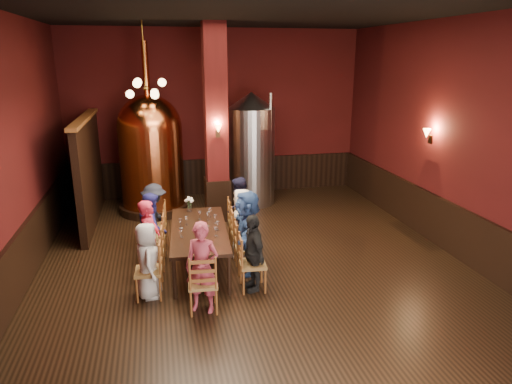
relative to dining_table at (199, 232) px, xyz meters
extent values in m
plane|color=black|center=(0.99, -0.27, -0.69)|extent=(10.00, 10.00, 0.00)
plane|color=black|center=(0.99, -0.27, 3.81)|extent=(10.00, 10.00, 0.00)
cube|color=#4D1010|center=(0.99, 4.73, 1.56)|extent=(8.00, 0.02, 4.50)
cube|color=#4D1010|center=(0.99, -5.27, 1.56)|extent=(8.00, 0.02, 4.50)
cube|color=#4D1010|center=(-3.01, -0.27, 1.56)|extent=(0.02, 10.00, 4.50)
cube|color=#4D1010|center=(4.99, -0.27, 1.56)|extent=(0.02, 10.00, 4.50)
cube|color=black|center=(4.95, -0.27, -0.19)|extent=(0.08, 9.90, 1.00)
cube|color=black|center=(0.99, 4.69, -0.19)|extent=(7.90, 0.08, 1.00)
cube|color=black|center=(-2.97, -0.27, -0.19)|extent=(0.08, 9.90, 1.00)
cube|color=#4D1010|center=(0.69, 2.53, 1.56)|extent=(0.58, 0.58, 4.50)
cube|color=black|center=(-2.21, 2.93, 0.51)|extent=(0.22, 3.50, 2.40)
cube|color=black|center=(0.00, 0.00, 0.03)|extent=(1.15, 2.46, 0.06)
cylinder|color=black|center=(-0.51, -1.11, -0.34)|extent=(0.07, 0.07, 0.69)
cylinder|color=black|center=(0.37, -1.17, -0.34)|extent=(0.07, 0.07, 0.69)
cylinder|color=black|center=(-0.37, 1.17, -0.34)|extent=(0.07, 0.07, 0.69)
cylinder|color=black|center=(0.51, 1.11, -0.34)|extent=(0.07, 0.07, 0.69)
imported|color=silver|center=(-0.91, -0.94, -0.05)|extent=(0.44, 0.64, 1.27)
imported|color=red|center=(-0.87, -0.27, 0.03)|extent=(0.46, 0.59, 1.44)
imported|color=navy|center=(-0.83, 0.38, 0.00)|extent=(0.34, 0.67, 1.37)
imported|color=black|center=(-0.78, 1.05, -0.01)|extent=(0.63, 0.94, 1.35)
imported|color=black|center=(0.78, -1.05, -0.03)|extent=(0.46, 0.82, 1.32)
imported|color=#2C4984|center=(0.83, -0.38, 0.08)|extent=(0.58, 1.46, 1.53)
imported|color=silver|center=(0.87, 0.27, 0.00)|extent=(0.61, 0.76, 1.37)
imported|color=#1A1932|center=(0.91, 0.94, 0.02)|extent=(0.59, 0.77, 1.42)
imported|color=#A6374A|center=(-0.10, -1.55, 0.03)|extent=(0.62, 0.53, 1.43)
cylinder|color=black|center=(-0.81, 3.49, -0.59)|extent=(1.74, 1.74, 0.19)
cylinder|color=#C75F2E|center=(-0.81, 3.49, 0.47)|extent=(2.01, 2.01, 1.94)
sphere|color=#C75F2E|center=(-0.81, 3.49, 1.44)|extent=(1.55, 1.55, 1.55)
cylinder|color=#C75F2E|center=(-0.81, 3.49, 2.80)|extent=(0.15, 0.15, 1.26)
cylinder|color=#B2B2B7|center=(1.74, 3.59, 0.57)|extent=(1.52, 1.52, 2.51)
cone|color=#B2B2B7|center=(1.74, 3.59, 2.02)|extent=(1.20, 1.20, 0.40)
cylinder|color=#B2B2B7|center=(2.14, 3.19, 0.82)|extent=(0.08, 0.08, 2.81)
cylinder|color=white|center=(-0.09, 1.01, 0.14)|extent=(0.09, 0.09, 0.16)
camera|label=1|loc=(-0.65, -7.83, 3.08)|focal=32.00mm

